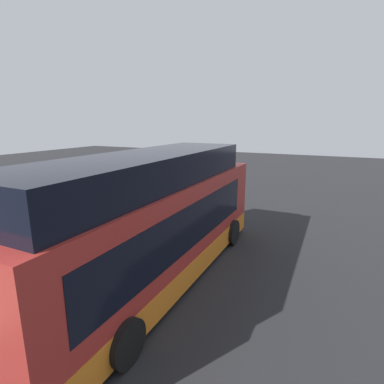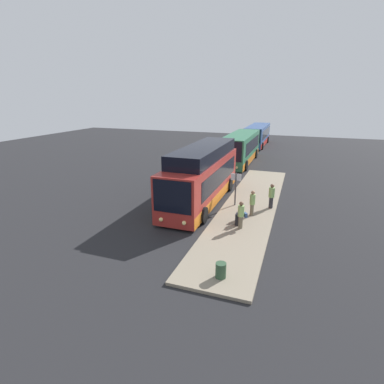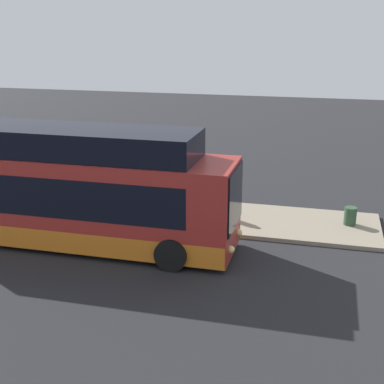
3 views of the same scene
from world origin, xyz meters
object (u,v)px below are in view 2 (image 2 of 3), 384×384
(sign_post, at_px, (236,185))
(bus_third, at_px, (257,135))
(suitcase, at_px, (238,219))
(passenger_boarding, at_px, (252,202))
(bus_second, at_px, (241,148))
(trash_bin, at_px, (221,270))
(bus_lead, at_px, (202,177))
(passenger_with_bags, at_px, (241,214))
(passenger_waiting, at_px, (272,195))

(sign_post, bearing_deg, bus_third, -174.84)
(suitcase, bearing_deg, sign_post, -165.18)
(passenger_boarding, height_order, sign_post, sign_post)
(bus_second, distance_m, sign_post, 14.40)
(trash_bin, bearing_deg, bus_lead, -157.47)
(passenger_boarding, height_order, passenger_with_bags, passenger_boarding)
(bus_second, height_order, passenger_boarding, bus_second)
(bus_lead, relative_size, suitcase, 11.46)
(bus_third, distance_m, passenger_with_bags, 30.85)
(suitcase, height_order, sign_post, sign_post)
(suitcase, bearing_deg, passenger_with_bags, 31.35)
(passenger_waiting, distance_m, sign_post, 2.42)
(bus_second, xyz_separation_m, passenger_with_bags, (17.74, 3.54, -0.60))
(suitcase, bearing_deg, passenger_waiting, 155.81)
(sign_post, bearing_deg, bus_lead, -98.13)
(bus_second, bearing_deg, passenger_with_bags, 11.28)
(trash_bin, bearing_deg, passenger_waiting, 172.97)
(bus_lead, height_order, passenger_waiting, bus_lead)
(bus_second, height_order, trash_bin, bus_second)
(passenger_boarding, xyz_separation_m, sign_post, (-1.47, -1.37, 0.54))
(bus_third, height_order, suitcase, bus_third)
(passenger_with_bags, bearing_deg, passenger_boarding, 138.52)
(passenger_waiting, bearing_deg, sign_post, -37.99)
(bus_second, xyz_separation_m, passenger_boarding, (15.65, 3.82, -0.57))
(bus_second, xyz_separation_m, bus_third, (-12.90, 0.00, -0.12))
(bus_second, relative_size, passenger_boarding, 6.62)
(passenger_boarding, bearing_deg, bus_third, 74.63)
(bus_second, bearing_deg, sign_post, 9.79)
(trash_bin, bearing_deg, passenger_boarding, 179.07)
(bus_lead, xyz_separation_m, sign_post, (0.35, 2.45, -0.21))
(passenger_waiting, bearing_deg, suitcase, 21.70)
(bus_lead, height_order, trash_bin, bus_lead)
(passenger_waiting, bearing_deg, bus_third, -123.99)
(bus_second, height_order, passenger_with_bags, bus_second)
(sign_post, bearing_deg, passenger_boarding, 43.08)
(passenger_boarding, height_order, passenger_waiting, passenger_waiting)
(passenger_boarding, height_order, trash_bin, passenger_boarding)
(bus_lead, relative_size, passenger_waiting, 6.44)
(trash_bin, bearing_deg, passenger_with_bags, -178.12)
(bus_third, bearing_deg, trash_bin, 5.93)
(bus_lead, distance_m, passenger_with_bags, 5.33)
(passenger_boarding, bearing_deg, trash_bin, -113.92)
(passenger_waiting, distance_m, trash_bin, 8.91)
(bus_lead, height_order, sign_post, bus_lead)
(bus_lead, bearing_deg, suitcase, 43.30)
(bus_second, relative_size, sign_post, 4.74)
(passenger_with_bags, bearing_deg, passenger_waiting, 127.93)
(passenger_waiting, distance_m, suitcase, 3.74)
(passenger_waiting, bearing_deg, passenger_with_bags, 27.67)
(trash_bin, bearing_deg, suitcase, -175.51)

